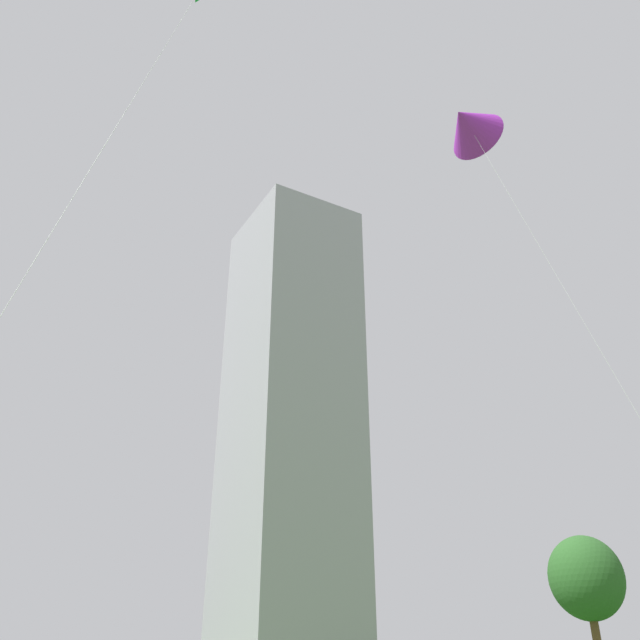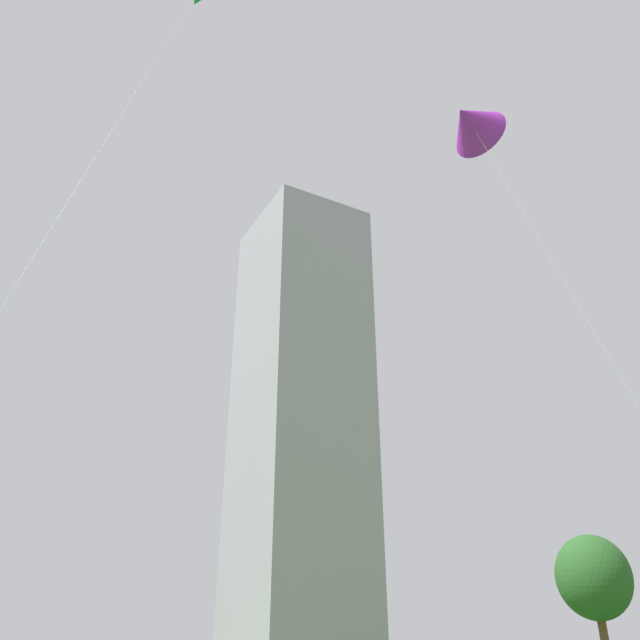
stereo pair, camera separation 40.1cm
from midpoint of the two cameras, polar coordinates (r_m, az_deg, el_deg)
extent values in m
cylinder|color=silver|center=(28.57, 23.64, -1.72)|extent=(4.29, 6.30, 26.74)
cone|color=purple|center=(36.19, 13.34, 16.45)|extent=(3.18, 3.54, 3.17)
cylinder|color=silver|center=(18.81, -19.09, 12.27)|extent=(6.58, 5.10, 27.22)
ellipsoid|color=#285623|center=(38.47, 23.08, -19.96)|extent=(3.76, 3.76, 4.15)
cube|color=#939399|center=(137.01, -1.64, -8.23)|extent=(23.24, 25.88, 94.57)
camera|label=1|loc=(0.20, -89.51, -0.25)|focal=36.60mm
camera|label=2|loc=(0.20, 90.49, 0.25)|focal=36.60mm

